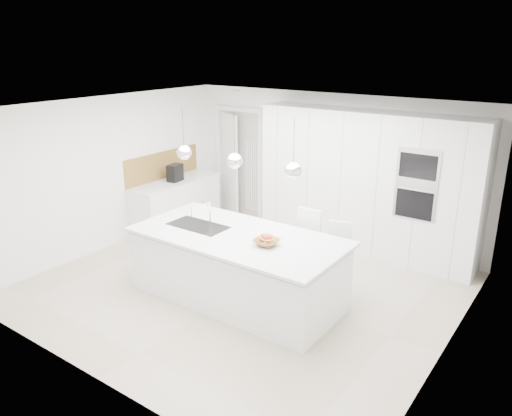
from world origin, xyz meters
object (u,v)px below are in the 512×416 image
Objects in this scene: espresso_machine at (175,173)px; bar_stool_right at (334,260)px; bar_stool_left at (303,251)px; fruit_bowl at (266,242)px; island_base at (236,269)px.

espresso_machine reaches higher than bar_stool_right.
espresso_machine is at bearing 164.33° from bar_stool_left.
fruit_bowl is at bearing -97.81° from bar_stool_left.
espresso_machine is 3.64m from bar_stool_right.
island_base is 2.50× the size of bar_stool_left.
espresso_machine reaches higher than fruit_bowl.
island_base is 2.77× the size of bar_stool_right.
island_base is at bearing -153.99° from bar_stool_right.
bar_stool_right is (1.01, 0.87, 0.07)m from island_base.
espresso_machine is at bearing 149.44° from island_base.
bar_stool_left is (0.57, 0.78, 0.13)m from island_base.
bar_stool_left is (0.07, 0.80, -0.38)m from fruit_bowl.
fruit_bowl is 3.39m from espresso_machine.
espresso_machine is 0.27× the size of bar_stool_left.
bar_stool_right is at bearing 40.66° from island_base.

